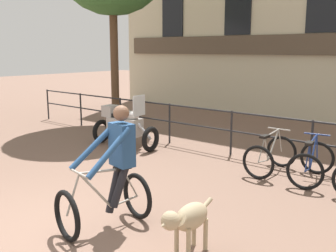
# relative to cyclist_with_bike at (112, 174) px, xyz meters

# --- Properties ---
(ground_plane) EXTENTS (60.00, 60.00, 0.00)m
(ground_plane) POSITION_rel_cyclist_with_bike_xyz_m (-0.72, -0.87, -0.76)
(ground_plane) COLOR #7A5B4C
(canal_railing) EXTENTS (15.05, 0.05, 1.05)m
(canal_railing) POSITION_rel_cyclist_with_bike_xyz_m (-0.72, 4.33, -0.05)
(canal_railing) COLOR #232326
(canal_railing) RESTS_ON ground_plane
(cyclist_with_bike) EXTENTS (0.88, 1.27, 1.70)m
(cyclist_with_bike) POSITION_rel_cyclist_with_bike_xyz_m (0.00, 0.00, 0.00)
(cyclist_with_bike) COLOR black
(cyclist_with_bike) RESTS_ON ground_plane
(dog) EXTENTS (0.28, 0.99, 0.67)m
(dog) POSITION_rel_cyclist_with_bike_xyz_m (1.29, 0.03, -0.29)
(dog) COLOR tan
(dog) RESTS_ON ground_plane
(parked_motorcycle) EXTENTS (1.80, 0.79, 1.35)m
(parked_motorcycle) POSITION_rel_cyclist_with_bike_xyz_m (-3.19, 3.26, -0.20)
(parked_motorcycle) COLOR black
(parked_motorcycle) RESTS_ON ground_plane
(parked_bicycle_near_lamp) EXTENTS (0.67, 1.11, 0.86)m
(parked_bicycle_near_lamp) POSITION_rel_cyclist_with_bike_xyz_m (0.59, 3.67, -0.41)
(parked_bicycle_near_lamp) COLOR black
(parked_bicycle_near_lamp) RESTS_ON ground_plane
(parked_bicycle_mid_left) EXTENTS (0.82, 1.20, 0.86)m
(parked_bicycle_mid_left) POSITION_rel_cyclist_with_bike_xyz_m (1.41, 3.67, -0.41)
(parked_bicycle_mid_left) COLOR black
(parked_bicycle_mid_left) RESTS_ON ground_plane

